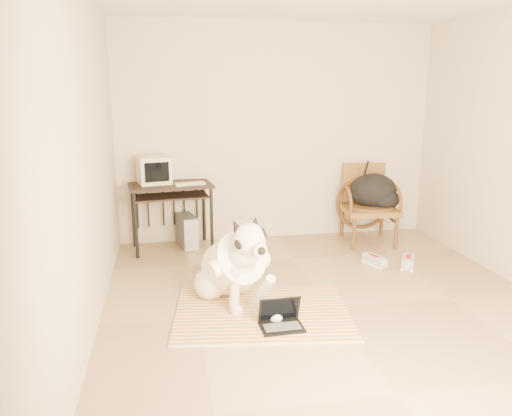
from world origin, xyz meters
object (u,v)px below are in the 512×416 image
object	(u,v)px
laptop	(281,320)
computer_desk	(171,194)
rattan_chair	(368,204)
backpack	(375,192)
dog	(233,266)
crt_monitor	(154,170)
pc_tower	(187,231)

from	to	relation	value
laptop	computer_desk	bearing A→B (deg)	110.27
laptop	rattan_chair	bearing A→B (deg)	52.74
backpack	dog	bearing A→B (deg)	-142.91
dog	backpack	world-z (taller)	dog
dog	crt_monitor	size ratio (longest dim) A/B	2.63
computer_desk	pc_tower	world-z (taller)	computer_desk
laptop	crt_monitor	distance (m)	2.69
laptop	crt_monitor	world-z (taller)	crt_monitor
dog	crt_monitor	bearing A→B (deg)	111.74
crt_monitor	pc_tower	size ratio (longest dim) A/B	0.94
crt_monitor	rattan_chair	size ratio (longest dim) A/B	0.44
pc_tower	backpack	world-z (taller)	backpack
backpack	laptop	bearing A→B (deg)	-129.08
computer_desk	pc_tower	xyz separation A→B (m)	(0.18, 0.05, -0.49)
pc_tower	backpack	xyz separation A→B (m)	(2.33, -0.23, 0.44)
dog	rattan_chair	bearing A→B (deg)	38.99
crt_monitor	backpack	bearing A→B (deg)	-5.58
crt_monitor	pc_tower	world-z (taller)	crt_monitor
computer_desk	crt_monitor	distance (m)	0.34
dog	laptop	distance (m)	0.70
dog	laptop	bearing A→B (deg)	-61.07
rattan_chair	computer_desk	bearing A→B (deg)	177.09
computer_desk	crt_monitor	xyz separation A→B (m)	(-0.19, 0.09, 0.27)
laptop	backpack	bearing A→B (deg)	50.92
laptop	pc_tower	size ratio (longest dim) A/B	0.77
pc_tower	backpack	size ratio (longest dim) A/B	0.77
pc_tower	crt_monitor	bearing A→B (deg)	174.50
laptop	rattan_chair	xyz separation A→B (m)	(1.61, 2.12, 0.41)
laptop	pc_tower	xyz separation A→B (m)	(-0.65, 2.29, 0.12)
dog	rattan_chair	distance (m)	2.47
computer_desk	rattan_chair	size ratio (longest dim) A/B	1.06
dog	rattan_chair	size ratio (longest dim) A/B	1.16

